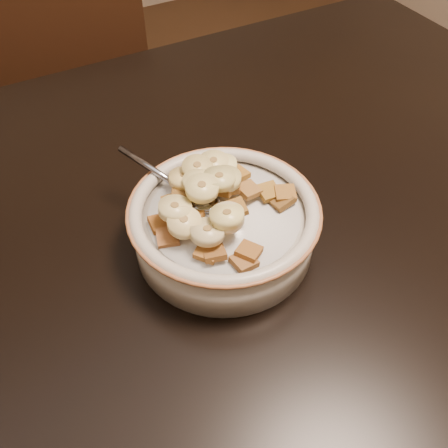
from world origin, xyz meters
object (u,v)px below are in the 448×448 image
chair (97,173)px  spoon (200,200)px  table (110,335)px  cereal_bowl (224,230)px

chair → spoon: chair is taller
chair → table: bearing=-89.7°
table → chair: (0.13, 0.57, -0.29)m
chair → spoon: (-0.00, -0.51, 0.36)m
chair → cereal_bowl: (0.01, -0.54, 0.33)m
table → chair: size_ratio=1.58×
table → spoon: size_ratio=32.49×
table → cereal_bowl: (0.14, 0.03, 0.04)m
cereal_bowl → spoon: spoon is taller
cereal_bowl → spoon: (-0.01, 0.03, 0.03)m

